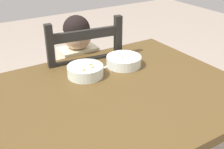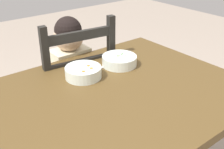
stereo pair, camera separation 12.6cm
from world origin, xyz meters
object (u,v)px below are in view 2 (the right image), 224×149
child_figure (73,71)px  bowl_of_carrots (83,72)px  spoon (95,71)px  bowl_of_peas (119,60)px  dining_table (112,113)px  dining_chair (74,95)px

child_figure → bowl_of_carrots: size_ratio=5.44×
bowl_of_carrots → spoon: (0.07, 0.01, -0.02)m
bowl_of_peas → dining_table: bearing=-136.0°
dining_chair → bowl_of_peas: bearing=-68.1°
bowl_of_peas → dining_chair: bearing=111.9°
spoon → child_figure: bearing=82.3°
dining_table → child_figure: 0.50m
bowl_of_peas → spoon: (-0.15, 0.01, -0.02)m
bowl_of_peas → spoon: bearing=175.4°
dining_table → spoon: size_ratio=8.73×
bowl_of_carrots → spoon: 0.08m
dining_table → bowl_of_peas: bearing=44.0°
child_figure → bowl_of_peas: child_figure is taller
bowl_of_peas → bowl_of_carrots: 0.22m
spoon → bowl_of_peas: bearing=-4.6°
dining_chair → bowl_of_peas: (0.12, -0.30, 0.31)m
dining_chair → child_figure: size_ratio=1.02×
child_figure → bowl_of_peas: 0.34m
dining_chair → bowl_of_peas: size_ratio=5.32×
dining_chair → bowl_of_carrots: (-0.11, -0.30, 0.31)m
bowl_of_carrots → spoon: bearing=9.3°
dining_table → child_figure: bearing=79.0°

